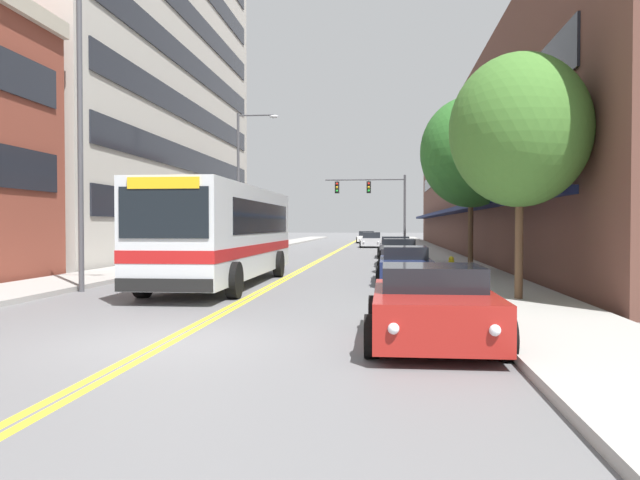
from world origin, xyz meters
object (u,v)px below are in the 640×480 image
Objects in this scene: street_lamp_left_near at (88,113)px; street_lamp_left_far at (244,172)px; city_bus at (226,230)px; car_navy_parked_right_end at (405,265)px; street_tree_right_near at (520,131)px; street_tree_right_mid at (471,152)px; fire_hydrant at (451,267)px; car_charcoal_parked_right_mid at (399,253)px; traffic_signal_mast at (376,197)px; car_silver_moving_second at (372,240)px; car_red_parked_right_foreground at (432,306)px; car_white_moving_lead at (367,237)px; car_dark_grey_parked_right_far at (395,248)px; car_black_parked_left_near at (260,247)px.

street_lamp_left_far is (0.10, 19.96, -0.05)m from street_lamp_left_near.
car_navy_parked_right_end is (5.99, 1.40, -1.21)m from city_bus.
street_tree_right_near is 0.91× the size of street_tree_right_mid.
fire_hydrant is at bearing 21.18° from street_lamp_left_near.
street_tree_right_near is at bearing -89.32° from street_tree_right_mid.
car_navy_parked_right_end is 0.53× the size of street_lamp_left_near.
street_lamp_left_far reaches higher than city_bus.
traffic_signal_mast is (-1.40, 17.89, 3.61)m from car_charcoal_parked_right_mid.
car_silver_moving_second is at bearing 68.05° from street_lamp_left_far.
fire_hydrant is at bearing 82.47° from car_red_parked_right_foreground.
fire_hydrant is (11.01, 4.27, -4.75)m from street_lamp_left_near.
street_tree_right_mid is at bearing 65.67° from fire_hydrant.
street_tree_right_mid reaches higher than traffic_signal_mast.
street_tree_right_mid is (5.24, -45.87, 4.10)m from car_white_moving_lead.
street_tree_right_mid reaches higher than city_bus.
car_dark_grey_parked_right_far is at bearing -83.99° from car_silver_moving_second.
car_red_parked_right_foreground is 38.66m from traffic_signal_mast.
car_white_moving_lead is (-2.81, 59.26, 0.00)m from car_red_parked_right_foreground.
traffic_signal_mast is 0.95× the size of street_tree_right_mid.
car_navy_parked_right_end is 6.35× the size of fire_hydrant.
car_red_parked_right_foreground is at bearing -36.68° from street_lamp_left_near.
city_bus is at bearing -166.89° from car_navy_parked_right_end.
car_charcoal_parked_right_mid is 0.50× the size of street_lamp_left_far.
car_dark_grey_parked_right_far reaches higher than car_navy_parked_right_end.
street_lamp_left_far is (-9.33, 6.48, 4.61)m from car_charcoal_parked_right_mid.
car_navy_parked_right_end is at bearing -87.08° from traffic_signal_mast.
street_tree_right_near is 8.07m from street_tree_right_mid.
car_silver_moving_second reaches higher than car_dark_grey_parked_right_far.
street_tree_right_near is (4.48, -40.19, 3.69)m from car_silver_moving_second.
city_bus is 1.27× the size of street_lamp_left_near.
car_black_parked_left_near is at bearing 172.96° from car_dark_grey_parked_right_far.
traffic_signal_mast is at bearing 96.88° from street_tree_right_near.
city_bus is at bearing 152.57° from street_tree_right_near.
street_lamp_left_near reaches higher than car_black_parked_left_near.
car_dark_grey_parked_right_far is 10.43m from street_lamp_left_far.
car_charcoal_parked_right_mid is 5.92× the size of fire_hydrant.
street_lamp_left_near is at bearing -91.77° from car_black_parked_left_near.
car_silver_moving_second is (-1.82, 17.33, 0.03)m from car_dark_grey_parked_right_far.
car_black_parked_left_near is 1.00× the size of car_red_parked_right_foreground.
car_white_moving_lead is 13.76m from car_silver_moving_second.
street_lamp_left_near reaches higher than car_white_moving_lead.
city_bus reaches higher than fire_hydrant.
car_charcoal_parked_right_mid is at bearing -85.96° from car_white_moving_lead.
street_lamp_left_near reaches higher than street_tree_right_near.
street_tree_right_mid is at bearing -82.23° from car_silver_moving_second.
traffic_signal_mast is at bearing -86.07° from car_silver_moving_second.
street_tree_right_mid is (11.83, -13.65, -0.51)m from street_lamp_left_far.
street_tree_right_near is (5.33, -53.92, 3.70)m from car_white_moving_lead.
city_bus is 17.90m from street_lamp_left_far.
traffic_signal_mast is at bearing 75.63° from street_lamp_left_near.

